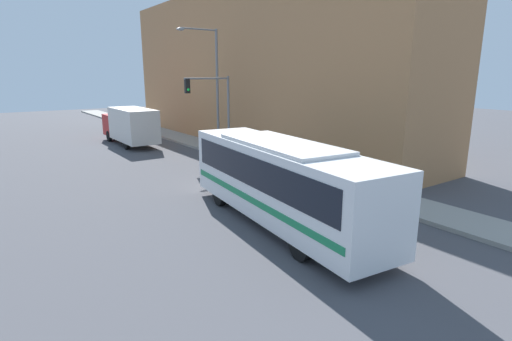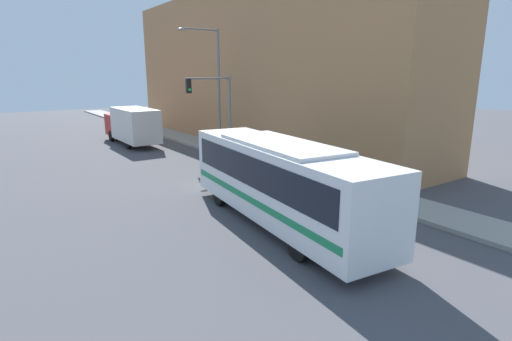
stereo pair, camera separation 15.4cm
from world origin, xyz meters
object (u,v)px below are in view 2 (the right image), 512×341
(traffic_light_pole, at_px, (215,102))
(pedestrian_mid_block, at_px, (251,143))
(city_bus, at_px, (280,178))
(street_lamp, at_px, (214,81))
(delivery_truck, at_px, (132,125))
(pedestrian_near_corner, at_px, (290,157))
(fire_hydrant, at_px, (343,182))

(traffic_light_pole, xyz_separation_m, pedestrian_mid_block, (2.03, -1.19, -2.78))
(city_bus, height_order, traffic_light_pole, traffic_light_pole)
(city_bus, xyz_separation_m, street_lamp, (4.98, 13.82, 3.29))
(pedestrian_mid_block, bearing_deg, street_lamp, 112.81)
(street_lamp, bearing_deg, traffic_light_pole, -117.91)
(delivery_truck, xyz_separation_m, pedestrian_near_corner, (4.28, -14.68, -0.64))
(traffic_light_pole, height_order, pedestrian_mid_block, traffic_light_pole)
(traffic_light_pole, distance_m, pedestrian_near_corner, 6.94)
(fire_hydrant, bearing_deg, traffic_light_pole, 95.24)
(traffic_light_pole, xyz_separation_m, street_lamp, (0.86, 1.61, 1.33))
(delivery_truck, relative_size, traffic_light_pole, 1.48)
(fire_hydrant, bearing_deg, street_lamp, 90.57)
(traffic_light_pole, relative_size, pedestrian_mid_block, 3.21)
(city_bus, relative_size, delivery_truck, 1.35)
(traffic_light_pole, bearing_deg, street_lamp, 62.09)
(fire_hydrant, bearing_deg, delivery_truck, 101.57)
(street_lamp, relative_size, pedestrian_mid_block, 5.12)
(city_bus, height_order, delivery_truck, city_bus)
(pedestrian_near_corner, bearing_deg, traffic_light_pole, 102.18)
(fire_hydrant, distance_m, street_lamp, 13.09)
(fire_hydrant, bearing_deg, city_bus, -162.84)
(pedestrian_near_corner, bearing_deg, city_bus, -132.24)
(delivery_truck, height_order, pedestrian_mid_block, delivery_truck)
(pedestrian_near_corner, distance_m, pedestrian_mid_block, 5.06)
(traffic_light_pole, relative_size, pedestrian_near_corner, 3.35)
(fire_hydrant, relative_size, pedestrian_near_corner, 0.42)
(city_bus, bearing_deg, street_lamp, 76.45)
(fire_hydrant, xyz_separation_m, street_lamp, (-0.12, 12.25, 4.61))
(traffic_light_pole, distance_m, pedestrian_mid_block, 3.64)
(fire_hydrant, bearing_deg, pedestrian_mid_block, 83.61)
(delivery_truck, xyz_separation_m, pedestrian_mid_block, (4.97, -9.67, -0.61))
(delivery_truck, relative_size, fire_hydrant, 11.69)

